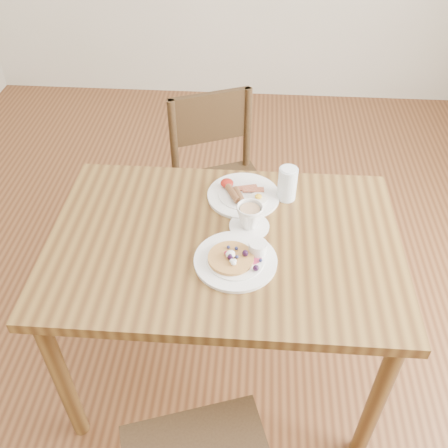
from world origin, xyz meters
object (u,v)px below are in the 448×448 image
at_px(chair_far, 220,181).
at_px(water_glass, 287,184).
at_px(pancake_plate, 237,258).
at_px(breakfast_plate, 242,194).
at_px(dining_table, 224,259).
at_px(teacup_saucer, 250,218).

height_order(chair_far, water_glass, same).
height_order(pancake_plate, breakfast_plate, pancake_plate).
bearing_deg(breakfast_plate, chair_far, 105.85).
bearing_deg(dining_table, chair_far, 95.98).
distance_m(chair_far, breakfast_plate, 0.52).
bearing_deg(water_glass, teacup_saucer, -127.16).
relative_size(pancake_plate, water_glass, 2.09).
relative_size(dining_table, teacup_saucer, 8.57).
height_order(pancake_plate, teacup_saucer, teacup_saucer).
height_order(dining_table, pancake_plate, pancake_plate).
distance_m(pancake_plate, breakfast_plate, 0.33).
relative_size(teacup_saucer, water_glass, 1.08).
distance_m(dining_table, chair_far, 0.68).
height_order(chair_far, teacup_saucer, chair_far).
distance_m(chair_far, teacup_saucer, 0.68).
relative_size(dining_table, chair_far, 1.36).
xyz_separation_m(teacup_saucer, water_glass, (0.13, 0.17, 0.02)).
bearing_deg(breakfast_plate, water_glass, 2.64).
relative_size(chair_far, water_glass, 6.80).
height_order(chair_far, pancake_plate, chair_far).
bearing_deg(dining_table, teacup_saucer, 39.53).
relative_size(dining_table, water_glass, 9.28).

